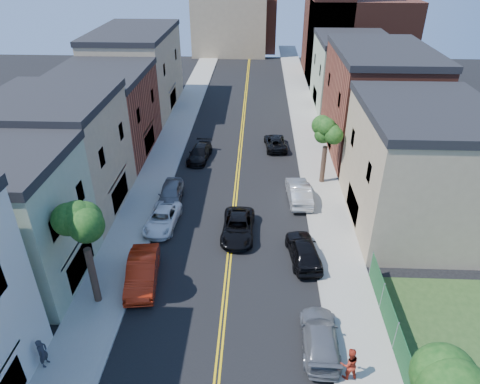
# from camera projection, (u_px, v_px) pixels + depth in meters

# --- Properties ---
(sidewalk_left) EXTENTS (3.20, 100.00, 0.15)m
(sidewalk_left) POSITION_uv_depth(u_px,v_px,m) (173.00, 137.00, 49.30)
(sidewalk_left) COLOR gray
(sidewalk_left) RESTS_ON ground
(sidewalk_right) EXTENTS (3.20, 100.00, 0.15)m
(sidewalk_right) POSITION_uv_depth(u_px,v_px,m) (311.00, 139.00, 48.72)
(sidewalk_right) COLOR gray
(sidewalk_right) RESTS_ON ground
(curb_left) EXTENTS (0.30, 100.00, 0.15)m
(curb_left) POSITION_uv_depth(u_px,v_px,m) (188.00, 137.00, 49.24)
(curb_left) COLOR gray
(curb_left) RESTS_ON ground
(curb_right) EXTENTS (0.30, 100.00, 0.15)m
(curb_right) POSITION_uv_depth(u_px,v_px,m) (295.00, 139.00, 48.78)
(curb_right) COLOR gray
(curb_right) RESTS_ON ground
(bldg_left_palegrn) EXTENTS (9.00, 8.00, 8.50)m
(bldg_left_palegrn) POSITION_uv_depth(u_px,v_px,m) (1.00, 225.00, 26.73)
(bldg_left_palegrn) COLOR gray
(bldg_left_palegrn) RESTS_ON ground
(bldg_left_tan_near) EXTENTS (9.00, 10.00, 9.00)m
(bldg_left_tan_near) POSITION_uv_depth(u_px,v_px,m) (59.00, 158.00, 34.36)
(bldg_left_tan_near) COLOR #998466
(bldg_left_tan_near) RESTS_ON ground
(bldg_left_brick) EXTENTS (9.00, 12.00, 8.00)m
(bldg_left_brick) POSITION_uv_depth(u_px,v_px,m) (104.00, 116.00, 44.10)
(bldg_left_brick) COLOR brown
(bldg_left_brick) RESTS_ON ground
(bldg_left_tan_far) EXTENTS (9.00, 16.00, 9.50)m
(bldg_left_tan_far) POSITION_uv_depth(u_px,v_px,m) (137.00, 72.00, 55.78)
(bldg_left_tan_far) COLOR #998466
(bldg_left_tan_far) RESTS_ON ground
(bldg_right_tan) EXTENTS (9.00, 12.00, 9.00)m
(bldg_right_tan) POSITION_uv_depth(u_px,v_px,m) (418.00, 171.00, 32.46)
(bldg_right_tan) COLOR #998466
(bldg_right_tan) RESTS_ON ground
(bldg_right_brick) EXTENTS (9.00, 14.00, 10.00)m
(bldg_right_brick) POSITION_uv_depth(u_px,v_px,m) (376.00, 104.00, 44.28)
(bldg_right_brick) COLOR brown
(bldg_right_brick) RESTS_ON ground
(bldg_right_palegrn) EXTENTS (9.00, 12.00, 8.50)m
(bldg_right_palegrn) POSITION_uv_depth(u_px,v_px,m) (351.00, 75.00, 56.72)
(bldg_right_palegrn) COLOR gray
(bldg_right_palegrn) RESTS_ON ground
(church) EXTENTS (16.20, 14.20, 22.60)m
(church) POSITION_uv_depth(u_px,v_px,m) (351.00, 30.00, 68.11)
(church) COLOR #4C2319
(church) RESTS_ON ground
(backdrop_left) EXTENTS (14.00, 8.00, 12.00)m
(backdrop_left) POSITION_uv_depth(u_px,v_px,m) (229.00, 22.00, 82.36)
(backdrop_left) COLOR #998466
(backdrop_left) RESTS_ON ground
(backdrop_center) EXTENTS (10.00, 8.00, 10.00)m
(backdrop_center) POSITION_uv_depth(u_px,v_px,m) (251.00, 25.00, 86.17)
(backdrop_center) COLOR brown
(backdrop_center) RESTS_ON ground
(fence_right) EXTENTS (0.04, 15.00, 1.90)m
(fence_right) POSITION_uv_depth(u_px,v_px,m) (403.00, 360.00, 21.85)
(fence_right) COLOR #143F1E
(fence_right) RESTS_ON sidewalk_right
(tree_left_mid) EXTENTS (5.20, 5.20, 9.29)m
(tree_left_mid) POSITION_uv_depth(u_px,v_px,m) (79.00, 213.00, 23.61)
(tree_left_mid) COLOR #3E2B1F
(tree_left_mid) RESTS_ON sidewalk_left
(tree_right_corner) EXTENTS (5.80, 5.80, 10.35)m
(tree_right_corner) POSITION_uv_depth(u_px,v_px,m) (439.00, 373.00, 14.03)
(tree_right_corner) COLOR #3E2B1F
(tree_right_corner) RESTS_ON sidewalk_right
(tree_right_far) EXTENTS (4.40, 4.40, 8.03)m
(tree_right_far) POSITION_uv_depth(u_px,v_px,m) (328.00, 125.00, 37.23)
(tree_right_far) COLOR #3E2B1F
(tree_right_far) RESTS_ON sidewalk_right
(red_sedan) EXTENTS (2.46, 5.42, 1.72)m
(red_sedan) POSITION_uv_depth(u_px,v_px,m) (142.00, 272.00, 28.03)
(red_sedan) COLOR #AF210B
(red_sedan) RESTS_ON ground
(white_pickup) EXTENTS (2.56, 5.00, 1.35)m
(white_pickup) POSITION_uv_depth(u_px,v_px,m) (162.00, 219.00, 33.70)
(white_pickup) COLOR white
(white_pickup) RESTS_ON ground
(grey_car_left) EXTENTS (2.09, 4.82, 1.62)m
(grey_car_left) POSITION_uv_depth(u_px,v_px,m) (171.00, 193.00, 36.81)
(grey_car_left) COLOR slate
(grey_car_left) RESTS_ON ground
(black_car_left) EXTENTS (2.49, 4.96, 1.38)m
(black_car_left) POSITION_uv_depth(u_px,v_px,m) (200.00, 153.00, 44.10)
(black_car_left) COLOR black
(black_car_left) RESTS_ON ground
(grey_car_right) EXTENTS (2.15, 5.02, 1.44)m
(grey_car_right) POSITION_uv_depth(u_px,v_px,m) (320.00, 337.00, 23.58)
(grey_car_right) COLOR slate
(grey_car_right) RESTS_ON ground
(black_car_right) EXTENTS (2.58, 5.10, 1.66)m
(black_car_right) POSITION_uv_depth(u_px,v_px,m) (304.00, 250.00, 30.02)
(black_car_right) COLOR black
(black_car_right) RESTS_ON ground
(silver_car_right) EXTENTS (2.13, 5.22, 1.68)m
(silver_car_right) POSITION_uv_depth(u_px,v_px,m) (299.00, 192.00, 36.97)
(silver_car_right) COLOR #A7ABAF
(silver_car_right) RESTS_ON ground
(dark_car_right_far) EXTENTS (2.58, 4.87, 1.31)m
(dark_car_right_far) POSITION_uv_depth(u_px,v_px,m) (275.00, 142.00, 46.55)
(dark_car_right_far) COLOR black
(dark_car_right_far) RESTS_ON ground
(black_suv_lane) EXTENTS (2.50, 5.23, 1.44)m
(black_suv_lane) POSITION_uv_depth(u_px,v_px,m) (238.00, 227.00, 32.66)
(black_suv_lane) COLOR black
(black_suv_lane) RESTS_ON ground
(pedestrian_left) EXTENTS (0.51, 0.70, 1.77)m
(pedestrian_left) POSITION_uv_depth(u_px,v_px,m) (43.00, 353.00, 22.31)
(pedestrian_left) COLOR #26272D
(pedestrian_left) RESTS_ON sidewalk_left
(pedestrian_right) EXTENTS (1.07, 0.91, 1.95)m
(pedestrian_right) POSITION_uv_depth(u_px,v_px,m) (349.00, 364.00, 21.63)
(pedestrian_right) COLOR #B22E1B
(pedestrian_right) RESTS_ON sidewalk_right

